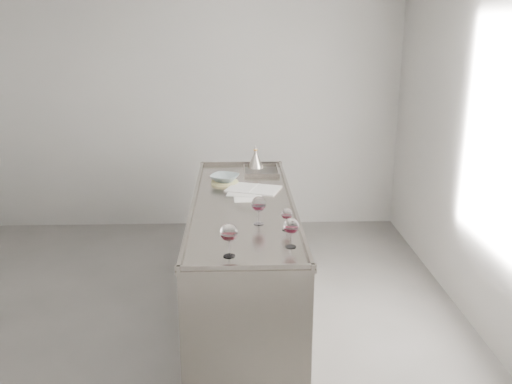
{
  "coord_description": "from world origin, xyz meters",
  "views": [
    {
      "loc": [
        0.45,
        -3.74,
        2.23
      ],
      "look_at": [
        0.6,
        0.32,
        1.02
      ],
      "focal_mm": 40.0,
      "sensor_mm": 36.0,
      "label": 1
    }
  ],
  "objects_px": {
    "wine_glass_middle": "(259,205)",
    "wine_funnel": "(255,161)",
    "wine_glass_small": "(287,215)",
    "counter": "(243,261)",
    "wine_glass_right": "(291,227)",
    "ceramic_bowl": "(225,178)",
    "wine_glass_left": "(229,233)",
    "notebook": "(253,189)"
  },
  "relations": [
    {
      "from": "wine_glass_middle",
      "to": "wine_glass_small",
      "type": "height_order",
      "value": "wine_glass_middle"
    },
    {
      "from": "counter",
      "to": "wine_glass_middle",
      "type": "height_order",
      "value": "wine_glass_middle"
    },
    {
      "from": "counter",
      "to": "wine_funnel",
      "type": "distance_m",
      "value": 1.21
    },
    {
      "from": "wine_glass_small",
      "to": "notebook",
      "type": "relative_size",
      "value": 0.31
    },
    {
      "from": "notebook",
      "to": "wine_funnel",
      "type": "xyz_separation_m",
      "value": [
        0.04,
        0.72,
        0.06
      ]
    },
    {
      "from": "wine_glass_right",
      "to": "wine_glass_middle",
      "type": "bearing_deg",
      "value": 113.11
    },
    {
      "from": "wine_glass_left",
      "to": "notebook",
      "type": "xyz_separation_m",
      "value": [
        0.18,
        1.36,
        -0.14
      ]
    },
    {
      "from": "wine_glass_small",
      "to": "wine_funnel",
      "type": "distance_m",
      "value": 1.66
    },
    {
      "from": "ceramic_bowl",
      "to": "wine_funnel",
      "type": "distance_m",
      "value": 0.6
    },
    {
      "from": "wine_glass_right",
      "to": "ceramic_bowl",
      "type": "xyz_separation_m",
      "value": [
        -0.42,
        1.42,
        -0.08
      ]
    },
    {
      "from": "wine_glass_middle",
      "to": "wine_glass_small",
      "type": "relative_size",
      "value": 1.29
    },
    {
      "from": "wine_glass_middle",
      "to": "wine_glass_right",
      "type": "height_order",
      "value": "wine_glass_middle"
    },
    {
      "from": "counter",
      "to": "wine_glass_small",
      "type": "relative_size",
      "value": 16.35
    },
    {
      "from": "counter",
      "to": "wine_funnel",
      "type": "bearing_deg",
      "value": 83.11
    },
    {
      "from": "wine_glass_right",
      "to": "wine_funnel",
      "type": "distance_m",
      "value": 1.95
    },
    {
      "from": "wine_glass_middle",
      "to": "wine_glass_right",
      "type": "distance_m",
      "value": 0.45
    },
    {
      "from": "wine_glass_middle",
      "to": "wine_glass_right",
      "type": "relative_size",
      "value": 1.05
    },
    {
      "from": "wine_glass_left",
      "to": "wine_funnel",
      "type": "distance_m",
      "value": 2.09
    },
    {
      "from": "wine_glass_left",
      "to": "wine_glass_middle",
      "type": "height_order",
      "value": "wine_glass_left"
    },
    {
      "from": "wine_glass_right",
      "to": "wine_funnel",
      "type": "height_order",
      "value": "wine_funnel"
    },
    {
      "from": "wine_glass_middle",
      "to": "wine_funnel",
      "type": "distance_m",
      "value": 1.54
    },
    {
      "from": "wine_glass_middle",
      "to": "wine_glass_right",
      "type": "xyz_separation_m",
      "value": [
        0.18,
        -0.41,
        -0.01
      ]
    },
    {
      "from": "wine_glass_right",
      "to": "wine_glass_small",
      "type": "relative_size",
      "value": 1.23
    },
    {
      "from": "wine_glass_right",
      "to": "notebook",
      "type": "bearing_deg",
      "value": 98.59
    },
    {
      "from": "counter",
      "to": "wine_glass_left",
      "type": "relative_size",
      "value": 12.15
    },
    {
      "from": "counter",
      "to": "notebook",
      "type": "bearing_deg",
      "value": 76.11
    },
    {
      "from": "ceramic_bowl",
      "to": "wine_funnel",
      "type": "bearing_deg",
      "value": 62.6
    },
    {
      "from": "counter",
      "to": "ceramic_bowl",
      "type": "height_order",
      "value": "ceramic_bowl"
    },
    {
      "from": "wine_glass_small",
      "to": "counter",
      "type": "bearing_deg",
      "value": 115.54
    },
    {
      "from": "counter",
      "to": "wine_glass_right",
      "type": "height_order",
      "value": "wine_glass_right"
    },
    {
      "from": "counter",
      "to": "ceramic_bowl",
      "type": "xyz_separation_m",
      "value": [
        -0.14,
        0.55,
        0.52
      ]
    },
    {
      "from": "wine_glass_left",
      "to": "wine_glass_right",
      "type": "xyz_separation_m",
      "value": [
        0.37,
        0.13,
        -0.01
      ]
    },
    {
      "from": "wine_glass_left",
      "to": "wine_glass_right",
      "type": "bearing_deg",
      "value": 19.44
    },
    {
      "from": "wine_glass_middle",
      "to": "wine_glass_small",
      "type": "distance_m",
      "value": 0.22
    },
    {
      "from": "notebook",
      "to": "ceramic_bowl",
      "type": "relative_size",
      "value": 2.09
    },
    {
      "from": "wine_glass_middle",
      "to": "wine_funnel",
      "type": "bearing_deg",
      "value": 88.81
    },
    {
      "from": "wine_glass_left",
      "to": "notebook",
      "type": "height_order",
      "value": "wine_glass_left"
    },
    {
      "from": "wine_glass_middle",
      "to": "wine_glass_small",
      "type": "bearing_deg",
      "value": -34.07
    },
    {
      "from": "ceramic_bowl",
      "to": "wine_glass_small",
      "type": "bearing_deg",
      "value": -69.51
    },
    {
      "from": "wine_glass_left",
      "to": "wine_glass_small",
      "type": "distance_m",
      "value": 0.56
    },
    {
      "from": "counter",
      "to": "wine_glass_left",
      "type": "bearing_deg",
      "value": -95.29
    },
    {
      "from": "ceramic_bowl",
      "to": "wine_funnel",
      "type": "height_order",
      "value": "wine_funnel"
    }
  ]
}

